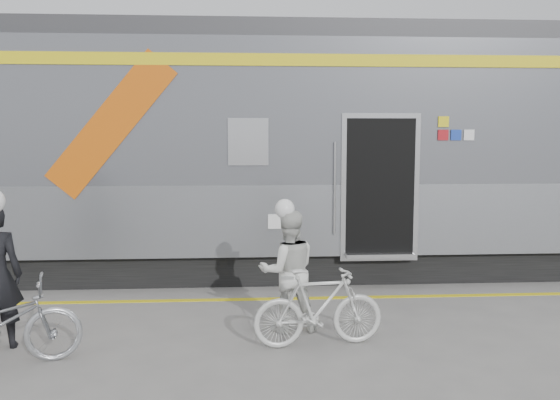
{
  "coord_description": "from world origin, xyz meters",
  "views": [
    {
      "loc": [
        0.27,
        -6.15,
        2.38
      ],
      "look_at": [
        0.76,
        1.6,
        1.5
      ],
      "focal_mm": 38.0,
      "sensor_mm": 36.0,
      "label": 1
    }
  ],
  "objects": [
    {
      "name": "ground",
      "position": [
        0.0,
        0.0,
        0.0
      ],
      "size": [
        90.0,
        90.0,
        0.0
      ],
      "primitive_type": "plane",
      "color": "slate",
      "rests_on": "ground"
    },
    {
      "name": "safety_strip",
      "position": [
        0.0,
        2.15,
        0.0
      ],
      "size": [
        24.0,
        0.12,
        0.01
      ],
      "primitive_type": "cube",
      "color": "yellow",
      "rests_on": "ground"
    },
    {
      "name": "train",
      "position": [
        0.17,
        4.19,
        2.05
      ],
      "size": [
        24.0,
        3.17,
        4.1
      ],
      "color": "black",
      "rests_on": "ground"
    },
    {
      "name": "helmet_woman",
      "position": [
        0.81,
        0.79,
        1.58
      ],
      "size": [
        0.23,
        0.23,
        0.23
      ],
      "primitive_type": "sphere",
      "color": "white",
      "rests_on": "woman"
    },
    {
      "name": "bicycle_right",
      "position": [
        1.11,
        0.24,
        0.44
      ],
      "size": [
        1.52,
        0.59,
        0.89
      ],
      "primitive_type": "imported",
      "rotation": [
        0.0,
        0.0,
        1.69
      ],
      "color": "beige",
      "rests_on": "ground"
    },
    {
      "name": "woman",
      "position": [
        0.81,
        0.79,
        0.73
      ],
      "size": [
        0.78,
        0.64,
        1.47
      ],
      "primitive_type": "imported",
      "rotation": [
        0.0,
        0.0,
        3.26
      ],
      "color": "silver",
      "rests_on": "ground"
    }
  ]
}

